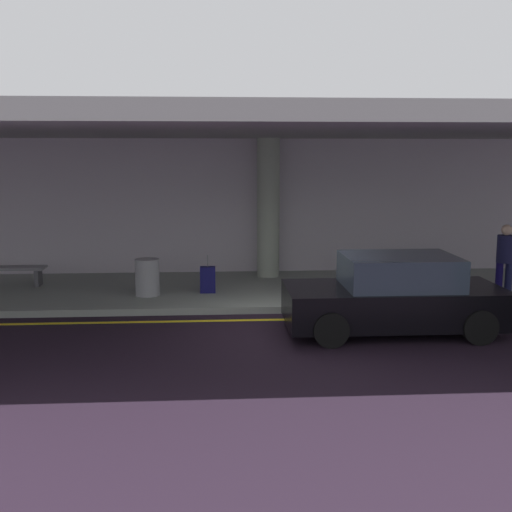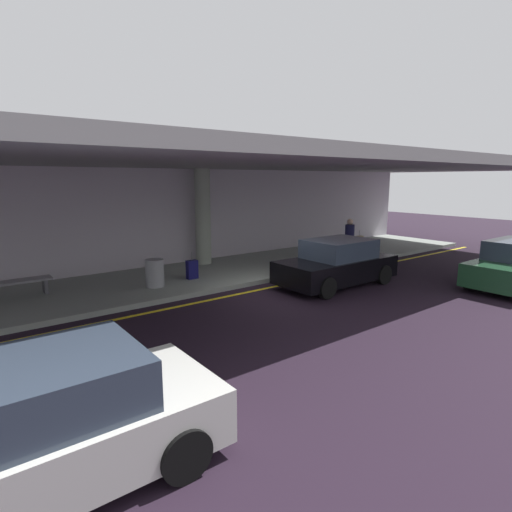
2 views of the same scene
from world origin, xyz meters
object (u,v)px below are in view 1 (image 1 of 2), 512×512
Objects in this scene: car_black at (395,296)px; suitcase_upright_secondary at (208,280)px; bench_metal at (12,272)px; trash_bin_steel at (147,277)px; support_column_left_mid at (268,208)px; traveler_with_luggage at (505,256)px.

car_black is 4.56× the size of suitcase_upright_secondary.
bench_metal is 3.67m from trash_bin_steel.
car_black is at bearing -20.78° from suitcase_upright_secondary.
support_column_left_mid reaches higher than traveler_with_luggage.
suitcase_upright_secondary is at bearing -45.39° from car_black.
trash_bin_steel is at bearing 29.48° from traveler_with_luggage.
support_column_left_mid reaches higher than car_black.
trash_bin_steel is (3.45, -1.26, 0.07)m from bench_metal.
traveler_with_luggage is 11.74m from bench_metal.
support_column_left_mid is 2.17× the size of traveler_with_luggage.
traveler_with_luggage is 6.81m from suitcase_upright_secondary.
car_black is (2.00, -5.06, -1.26)m from support_column_left_mid.
suitcase_upright_secondary is (-6.70, 1.02, -0.65)m from traveler_with_luggage.
traveler_with_luggage is at bearing -30.22° from support_column_left_mid.
suitcase_upright_secondary reaches higher than trash_bin_steel.
car_black is 4.82× the size of trash_bin_steel.
traveler_with_luggage is 8.15m from trash_bin_steel.
support_column_left_mid is 2.28× the size of bench_metal.
support_column_left_mid is 4.06× the size of suitcase_upright_secondary.
car_black is 9.40m from bench_metal.
trash_bin_steel is (-2.98, -2.15, -1.40)m from support_column_left_mid.
trash_bin_steel is at bearing -144.22° from support_column_left_mid.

